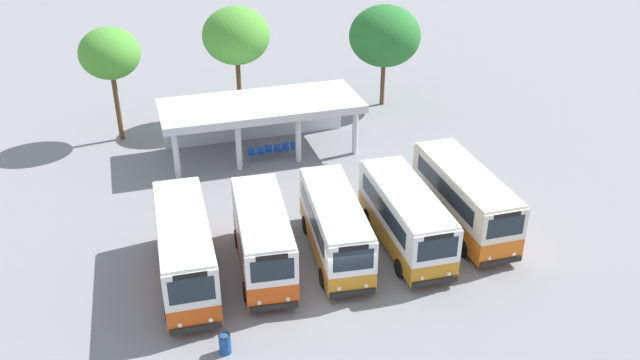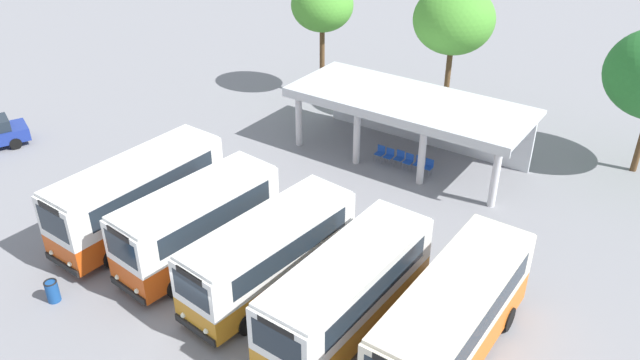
# 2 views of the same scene
# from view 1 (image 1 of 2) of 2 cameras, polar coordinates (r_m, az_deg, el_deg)

# --- Properties ---
(ground_plane) EXTENTS (180.00, 180.00, 0.00)m
(ground_plane) POSITION_cam_1_polar(r_m,az_deg,el_deg) (30.73, 1.76, -9.42)
(ground_plane) COLOR gray
(city_bus_nearest_orange) EXTENTS (2.58, 8.14, 3.36)m
(city_bus_nearest_orange) POSITION_cam_1_polar(r_m,az_deg,el_deg) (30.83, -11.41, -5.69)
(city_bus_nearest_orange) COLOR black
(city_bus_nearest_orange) RESTS_ON ground
(city_bus_second_in_row) EXTENTS (2.89, 7.26, 3.27)m
(city_bus_second_in_row) POSITION_cam_1_polar(r_m,az_deg,el_deg) (31.17, -4.89, -4.86)
(city_bus_second_in_row) COLOR black
(city_bus_second_in_row) RESTS_ON ground
(city_bus_middle_cream) EXTENTS (2.91, 7.70, 3.08)m
(city_bus_middle_cream) POSITION_cam_1_polar(r_m,az_deg,el_deg) (32.10, 1.28, -3.88)
(city_bus_middle_cream) COLOR black
(city_bus_middle_cream) RESTS_ON ground
(city_bus_fourth_amber) EXTENTS (2.62, 7.78, 3.13)m
(city_bus_fourth_amber) POSITION_cam_1_polar(r_m,az_deg,el_deg) (33.05, 7.27, -3.04)
(city_bus_fourth_amber) COLOR black
(city_bus_fourth_amber) RESTS_ON ground
(city_bus_fifth_blue) EXTENTS (2.48, 8.13, 3.29)m
(city_bus_fifth_blue) POSITION_cam_1_polar(r_m,az_deg,el_deg) (35.01, 12.16, -1.42)
(city_bus_fifth_blue) COLOR black
(city_bus_fifth_blue) RESTS_ON ground
(terminal_canopy) EXTENTS (12.44, 5.02, 3.40)m
(terminal_canopy) POSITION_cam_1_polar(r_m,az_deg,el_deg) (42.76, -5.19, 5.85)
(terminal_canopy) COLOR silver
(terminal_canopy) RESTS_ON ground
(waiting_chair_end_by_column) EXTENTS (0.44, 0.44, 0.86)m
(waiting_chair_end_by_column) POSITION_cam_1_polar(r_m,az_deg,el_deg) (41.98, -5.82, 2.30)
(waiting_chair_end_by_column) COLOR slate
(waiting_chair_end_by_column) RESTS_ON ground
(waiting_chair_second_from_end) EXTENTS (0.44, 0.44, 0.86)m
(waiting_chair_second_from_end) POSITION_cam_1_polar(r_m,az_deg,el_deg) (42.04, -5.07, 2.38)
(waiting_chair_second_from_end) COLOR slate
(waiting_chair_second_from_end) RESTS_ON ground
(waiting_chair_middle_seat) EXTENTS (0.44, 0.44, 0.86)m
(waiting_chair_middle_seat) POSITION_cam_1_polar(r_m,az_deg,el_deg) (42.24, -4.38, 2.53)
(waiting_chair_middle_seat) COLOR slate
(waiting_chair_middle_seat) RESTS_ON ground
(waiting_chair_fourth_seat) EXTENTS (0.44, 0.44, 0.86)m
(waiting_chair_fourth_seat) POSITION_cam_1_polar(r_m,az_deg,el_deg) (42.29, -3.63, 2.60)
(waiting_chair_fourth_seat) COLOR slate
(waiting_chair_fourth_seat) RESTS_ON ground
(waiting_chair_fifth_seat) EXTENTS (0.44, 0.44, 0.86)m
(waiting_chair_fifth_seat) POSITION_cam_1_polar(r_m,az_deg,el_deg) (42.49, -2.93, 2.74)
(waiting_chair_fifth_seat) COLOR slate
(waiting_chair_fifth_seat) RESTS_ON ground
(waiting_chair_far_end_seat) EXTENTS (0.44, 0.44, 0.86)m
(waiting_chair_far_end_seat) POSITION_cam_1_polar(r_m,az_deg,el_deg) (42.57, -2.20, 2.81)
(waiting_chair_far_end_seat) COLOR slate
(waiting_chair_far_end_seat) RESTS_ON ground
(roadside_tree_behind_canopy) EXTENTS (4.52, 4.52, 8.03)m
(roadside_tree_behind_canopy) POSITION_cam_1_polar(r_m,az_deg,el_deg) (46.17, -7.15, 12.06)
(roadside_tree_behind_canopy) COLOR brown
(roadside_tree_behind_canopy) RESTS_ON ground
(roadside_tree_east_of_canopy) EXTENTS (5.14, 5.14, 7.40)m
(roadside_tree_east_of_canopy) POSITION_cam_1_polar(r_m,az_deg,el_deg) (49.20, 5.53, 12.08)
(roadside_tree_east_of_canopy) COLOR brown
(roadside_tree_east_of_canopy) RESTS_ON ground
(roadside_tree_west_of_canopy) EXTENTS (3.82, 3.82, 7.52)m
(roadside_tree_west_of_canopy) POSITION_cam_1_polar(r_m,az_deg,el_deg) (44.81, -17.45, 10.19)
(roadside_tree_west_of_canopy) COLOR brown
(roadside_tree_west_of_canopy) RESTS_ON ground
(litter_bin_apron) EXTENTS (0.49, 0.49, 0.90)m
(litter_bin_apron) POSITION_cam_1_polar(r_m,az_deg,el_deg) (27.64, -8.07, -13.59)
(litter_bin_apron) COLOR #19478C
(litter_bin_apron) RESTS_ON ground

